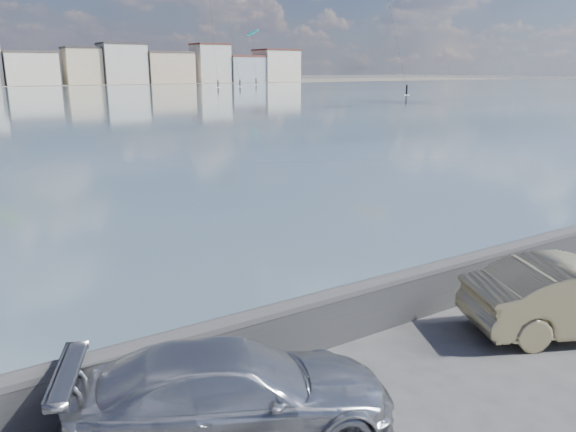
% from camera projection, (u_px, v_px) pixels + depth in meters
% --- Properties ---
extents(seawall, '(400.00, 0.36, 1.08)m').
position_uv_depth(seawall, '(281.00, 329.00, 9.83)').
color(seawall, '#28282B').
rests_on(seawall, ground).
extents(car_silver, '(4.91, 3.45, 1.32)m').
position_uv_depth(car_silver, '(232.00, 393.00, 7.75)').
color(car_silver, '#A7A9AF').
rests_on(car_silver, ground).
extents(kitesurfer_5, '(6.18, 12.87, 17.27)m').
position_uv_depth(kitesurfer_5, '(252.00, 34.00, 178.71)').
color(kitesurfer_5, '#19BFBF').
rests_on(kitesurfer_5, ground).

